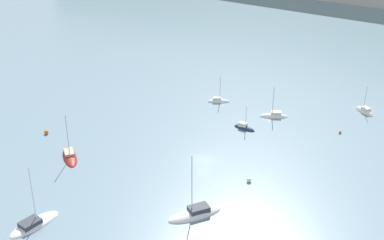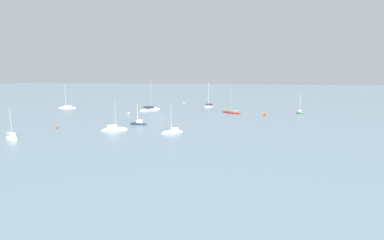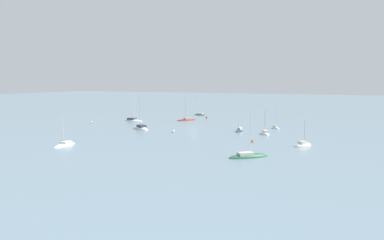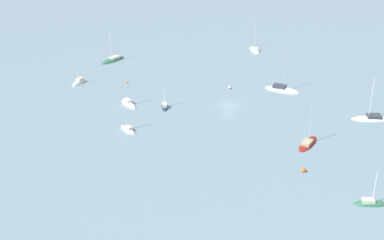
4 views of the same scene
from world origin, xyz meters
name	(u,v)px [view 3 (image 3 of 4)]	position (x,y,z in m)	size (l,w,h in m)	color
ground_plane	(194,129)	(0.00, 0.00, 0.00)	(600.00, 600.00, 0.00)	slate
sailboat_0	(303,146)	(18.15, 35.40, 0.10)	(5.10, 4.10, 7.00)	white
sailboat_1	(265,134)	(2.95, 22.98, 0.12)	(5.98, 4.39, 7.59)	white
sailboat_2	(187,120)	(-20.91, -12.16, 0.11)	(7.61, 6.70, 9.19)	maroon
sailboat_3	(65,145)	(39.68, -15.06, 0.10)	(7.14, 2.64, 8.95)	white
sailboat_4	(133,121)	(-11.12, -29.50, 0.12)	(3.87, 8.59, 10.28)	silver
sailboat_5	(276,128)	(-10.52, 23.27, 0.12)	(4.78, 3.73, 6.69)	white
sailboat_6	(248,157)	(34.99, 27.15, 0.09)	(7.53, 7.86, 9.79)	#2D6647
sailboat_7	(239,131)	(0.32, 14.80, 0.13)	(4.64, 1.60, 5.72)	#232D4C
sailboat_8	(200,115)	(-42.34, -15.81, 0.10)	(2.46, 5.65, 6.66)	#2D6647
sailboat_9	(141,129)	(7.44, -14.64, 0.12)	(7.07, 8.76, 11.36)	white
mooring_buoy_0	(91,122)	(0.81, -38.94, 0.32)	(0.63, 0.63, 0.63)	white
mooring_buoy_1	(252,141)	(17.03, 23.19, 0.28)	(0.55, 0.55, 0.55)	orange
mooring_buoy_2	(207,117)	(-31.10, -8.12, 0.42)	(0.84, 0.84, 0.84)	orange
mooring_buoy_3	(173,131)	(10.05, -2.01, 0.39)	(0.78, 0.78, 0.78)	white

